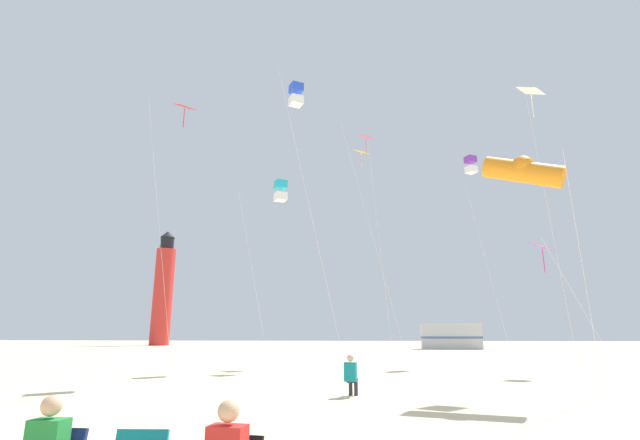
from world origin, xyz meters
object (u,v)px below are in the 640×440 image
kite_tube_orange (523,171)px  kite_diamond_scarlet (182,118)px  kite_flyer_standing (351,374)px  kite_box_blue (296,95)px  kite_box_cyan (281,191)px  kite_box_violet (471,165)px  lighthouse_distant (163,291)px  kite_diamond_white (532,102)px  kite_diamond_gold (363,162)px  rv_van_silver (451,336)px  kite_diamond_magenta (544,251)px  kite_diamond_rainbow (366,147)px

kite_tube_orange → kite_diamond_scarlet: kite_diamond_scarlet is taller
kite_flyer_standing → kite_tube_orange: 8.39m
kite_box_blue → kite_box_cyan: bearing=112.7°
kite_box_violet → kite_flyer_standing: bearing=-116.7°
kite_flyer_standing → kite_box_blue: size_ratio=0.08×
kite_tube_orange → lighthouse_distant: 61.70m
kite_diamond_white → kite_box_blue: size_ratio=0.84×
kite_box_violet → kite_diamond_scarlet: 18.32m
kite_diamond_gold → rv_van_silver: bearing=68.8°
kite_diamond_gold → lighthouse_distant: 47.23m
kite_diamond_scarlet → lighthouse_distant: size_ratio=0.81×
kite_diamond_magenta → kite_diamond_scarlet: size_ratio=0.43×
kite_box_violet → kite_diamond_white: (-0.12, -11.13, -1.42)m
kite_box_blue → rv_van_silver: bearing=68.6°
kite_diamond_white → kite_flyer_standing: bearing=-151.1°
kite_diamond_magenta → kite_box_cyan: 13.44m
rv_van_silver → lighthouse_distant: bearing=165.2°
kite_diamond_magenta → lighthouse_distant: 57.93m
kite_diamond_white → kite_diamond_scarlet: kite_diamond_scarlet is taller
kite_tube_orange → kite_diamond_rainbow: bearing=110.6°
kite_diamond_magenta → rv_van_silver: size_ratio=0.89×
kite_tube_orange → lighthouse_distant: size_ratio=0.45×
kite_diamond_white → kite_diamond_scarlet: size_ratio=0.86×
kite_box_violet → kite_diamond_magenta: (1.05, -7.54, -7.06)m
kite_box_violet → rv_van_silver: (2.48, 24.50, -11.11)m
kite_flyer_standing → kite_diamond_rainbow: 18.23m
kite_diamond_white → lighthouse_distant: (-36.40, 47.63, -3.24)m
kite_box_cyan → kite_diamond_rainbow: bearing=35.1°
kite_diamond_gold → kite_box_cyan: kite_diamond_gold is taller
kite_tube_orange → kite_diamond_gold: kite_diamond_gold is taller
kite_tube_orange → rv_van_silver: kite_tube_orange is taller
kite_flyer_standing → kite_diamond_rainbow: (0.87, 13.21, 12.53)m
kite_diamond_white → kite_diamond_gold: bearing=122.2°
kite_diamond_magenta → kite_diamond_rainbow: kite_diamond_rainbow is taller
kite_diamond_scarlet → kite_box_blue: kite_box_blue is taller
kite_box_violet → kite_box_blue: kite_box_blue is taller
kite_diamond_rainbow → rv_van_silver: (9.33, 26.63, -11.76)m
kite_diamond_gold → kite_box_cyan: 7.99m
kite_box_cyan → kite_diamond_magenta: bearing=-9.0°
kite_box_cyan → lighthouse_distant: lighthouse_distant is taller
kite_flyer_standing → lighthouse_distant: size_ratio=0.07×
kite_diamond_scarlet → kite_box_cyan: size_ratio=1.38×
kite_diamond_white → kite_tube_orange: kite_diamond_white is taller
kite_diamond_white → kite_box_cyan: (-11.55, 5.62, -1.77)m
kite_diamond_magenta → rv_van_silver: 32.32m
kite_tube_orange → kite_box_blue: (-8.32, 6.28, 6.59)m
kite_diamond_rainbow → kite_box_cyan: 7.03m
kite_flyer_standing → kite_diamond_white: size_ratio=0.10×
kite_diamond_white → kite_diamond_magenta: 6.79m
kite_diamond_scarlet → kite_box_violet: bearing=25.1°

